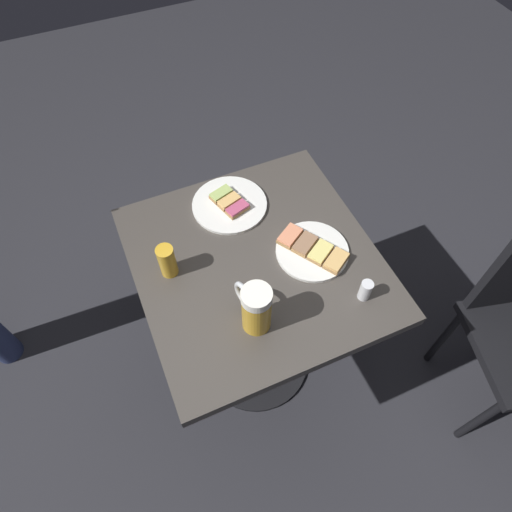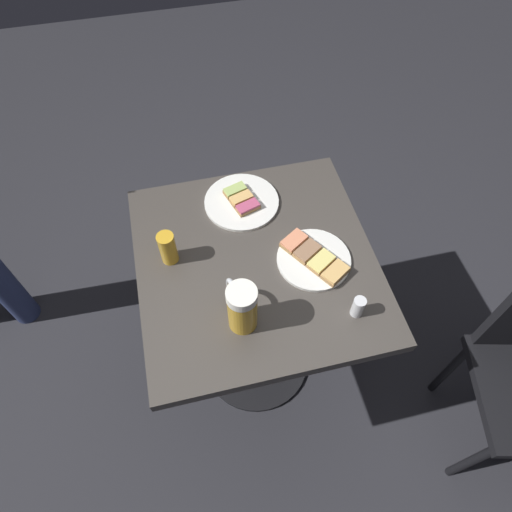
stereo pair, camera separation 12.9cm
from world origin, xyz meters
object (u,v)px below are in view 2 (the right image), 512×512
object	(u,v)px
beer_mug	(241,307)
plate_far	(242,201)
beer_glass_small	(168,248)
salt_shaker	(358,307)
plate_near	(314,258)

from	to	relation	value
beer_mug	plate_far	bearing A→B (deg)	-12.05
beer_glass_small	salt_shaker	xyz separation A→B (m)	(-0.29, -0.46, -0.02)
plate_near	beer_mug	bearing A→B (deg)	120.16
plate_near	salt_shaker	world-z (taller)	salt_shaker
plate_far	beer_glass_small	bearing A→B (deg)	123.23
plate_near	salt_shaker	bearing A→B (deg)	-162.40
plate_far	plate_near	bearing A→B (deg)	-149.20
beer_glass_small	plate_near	bearing A→B (deg)	-104.09
beer_mug	salt_shaker	bearing A→B (deg)	-98.96
plate_near	salt_shaker	xyz separation A→B (m)	(-0.19, -0.06, 0.02)
plate_far	beer_glass_small	world-z (taller)	beer_glass_small
beer_glass_small	salt_shaker	bearing A→B (deg)	-122.06
salt_shaker	beer_glass_small	bearing A→B (deg)	57.94
beer_mug	beer_glass_small	xyz separation A→B (m)	(0.24, 0.16, -0.03)
plate_far	beer_mug	xyz separation A→B (m)	(-0.40, 0.09, 0.07)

